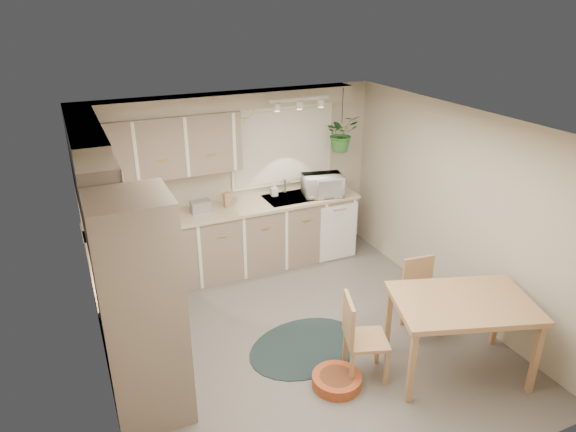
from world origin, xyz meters
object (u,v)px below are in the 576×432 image
Objects in this scene: braided_rug at (306,347)px; microwave at (323,183)px; chair_left at (367,338)px; dining_table at (458,336)px; pet_bed at (337,380)px; chair_back at (424,298)px.

braided_rug is 2.39× the size of microwave.
dining_table is at bearing 88.70° from chair_left.
braided_rug is 0.65m from pet_bed.
dining_table is 1.56× the size of chair_back.
braided_rug is at bearing -131.63° from chair_left.
dining_table is at bearing -77.35° from microwave.
chair_left is (-0.86, 0.32, 0.03)m from dining_table.
microwave reaches higher than chair_back.
chair_back reaches higher than braided_rug.
chair_back is at bearing 129.71° from chair_left.
chair_back is 1.42m from braided_rug.
dining_table is at bearing -13.81° from pet_bed.
dining_table is 2.42× the size of microwave.
chair_back is 2.21m from microwave.
chair_back is (0.99, 0.37, -0.02)m from chair_left.
dining_table is at bearing 85.11° from chair_back.
chair_left is 2.68m from microwave.
braided_rug is at bearing 91.45° from pet_bed.
chair_left is at bearing 26.37° from chair_back.
microwave reaches higher than pet_bed.
chair_left reaches higher than dining_table.
dining_table is 0.92m from chair_left.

